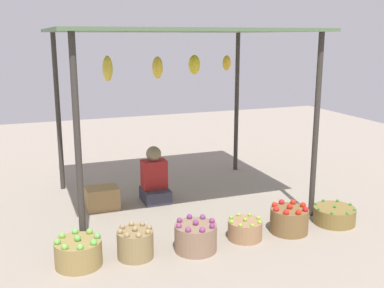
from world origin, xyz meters
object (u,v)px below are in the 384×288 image
(basket_purple_onions, at_px, (196,237))
(basket_green_apples, at_px, (78,252))
(vendor_person, at_px, (155,180))
(basket_potatoes, at_px, (135,243))
(basket_green_chilies, at_px, (334,215))
(basket_red_tomatoes, at_px, (289,220))
(basket_limes, at_px, (245,230))
(wooden_crate_near_vendor, at_px, (102,198))

(basket_purple_onions, bearing_deg, basket_green_apples, 175.35)
(vendor_person, bearing_deg, basket_potatoes, -113.00)
(basket_green_chilies, bearing_deg, basket_red_tomatoes, -177.26)
(basket_red_tomatoes, bearing_deg, basket_green_chilies, 2.74)
(basket_green_apples, height_order, basket_green_chilies, basket_green_apples)
(basket_green_apples, relative_size, basket_green_chilies, 0.92)
(basket_purple_onions, distance_m, basket_limes, 0.64)
(basket_red_tomatoes, distance_m, basket_green_chilies, 0.67)
(basket_limes, height_order, basket_green_chilies, basket_limes)
(basket_purple_onions, bearing_deg, basket_limes, 6.69)
(vendor_person, relative_size, basket_red_tomatoes, 1.74)
(basket_green_apples, bearing_deg, basket_potatoes, -2.87)
(vendor_person, xyz_separation_m, basket_red_tomatoes, (1.18, -1.59, -0.15))
(vendor_person, distance_m, basket_green_chilies, 2.43)
(basket_limes, relative_size, basket_red_tomatoes, 0.88)
(basket_potatoes, relative_size, wooden_crate_near_vendor, 0.89)
(basket_purple_onions, relative_size, wooden_crate_near_vendor, 1.07)
(basket_green_apples, xyz_separation_m, basket_red_tomatoes, (2.43, -0.04, 0.01))
(vendor_person, bearing_deg, basket_green_apples, -128.90)
(vendor_person, height_order, basket_potatoes, vendor_person)
(basket_limes, relative_size, wooden_crate_near_vendor, 0.92)
(basket_potatoes, height_order, basket_purple_onions, basket_purple_onions)
(vendor_person, height_order, basket_purple_onions, vendor_person)
(basket_green_apples, xyz_separation_m, basket_purple_onions, (1.23, -0.10, 0.01))
(vendor_person, height_order, wooden_crate_near_vendor, vendor_person)
(basket_green_chilies, height_order, wooden_crate_near_vendor, wooden_crate_near_vendor)
(basket_green_apples, distance_m, wooden_crate_near_vendor, 1.58)
(basket_red_tomatoes, bearing_deg, basket_green_apples, 179.00)
(wooden_crate_near_vendor, bearing_deg, basket_limes, -48.39)
(basket_potatoes, height_order, basket_limes, basket_potatoes)
(basket_red_tomatoes, distance_m, wooden_crate_near_vendor, 2.47)
(vendor_person, distance_m, wooden_crate_near_vendor, 0.76)
(basket_red_tomatoes, relative_size, basket_green_chilies, 0.88)
(wooden_crate_near_vendor, bearing_deg, basket_green_apples, -108.61)
(vendor_person, distance_m, basket_green_apples, 2.00)
(basket_potatoes, bearing_deg, basket_green_apples, 177.13)
(basket_green_apples, distance_m, basket_limes, 1.86)
(basket_limes, distance_m, basket_red_tomatoes, 0.57)
(vendor_person, bearing_deg, basket_red_tomatoes, -53.42)
(basket_green_chilies, xyz_separation_m, wooden_crate_near_vendor, (-2.60, 1.51, 0.05))
(basket_limes, bearing_deg, basket_red_tomatoes, -1.67)
(vendor_person, xyz_separation_m, basket_potatoes, (-0.67, -1.58, -0.14))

